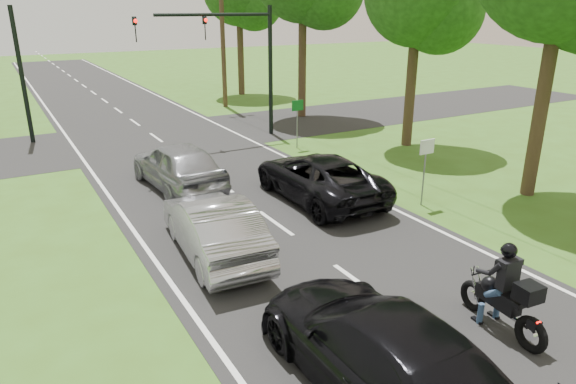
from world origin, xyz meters
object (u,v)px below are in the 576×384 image
object	(u,v)px
motorcycle_rider	(506,297)
silver_sedan	(214,227)
silver_suv	(178,165)
traffic_signal	(234,49)
sign_green	(297,112)
dark_suv	(319,177)
utility_pole_far	(222,22)
sign_white	(426,156)
dark_car_behind	(381,350)

from	to	relation	value
motorcycle_rider	silver_sedan	size ratio (longest dim) A/B	0.47
motorcycle_rider	silver_suv	world-z (taller)	motorcycle_rider
motorcycle_rider	traffic_signal	distance (m)	17.23
traffic_signal	sign_green	size ratio (longest dim) A/B	3.00
silver_suv	motorcycle_rider	bearing A→B (deg)	99.33
dark_suv	utility_pole_far	bearing A→B (deg)	-102.09
sign_green	motorcycle_rider	bearing A→B (deg)	-104.79
utility_pole_far	sign_white	world-z (taller)	utility_pole_far
utility_pole_far	sign_green	bearing A→B (deg)	-96.73
dark_car_behind	utility_pole_far	size ratio (longest dim) A/B	0.53
utility_pole_far	traffic_signal	bearing A→B (deg)	-109.68
silver_sedan	sign_white	bearing A→B (deg)	-175.33
silver_sedan	traffic_signal	xyz separation A→B (m)	(5.62, 11.00, 3.37)
motorcycle_rider	sign_green	distance (m)	14.24
dark_suv	silver_sedan	size ratio (longest dim) A/B	1.17
motorcycle_rider	traffic_signal	bearing A→B (deg)	88.70
silver_suv	sign_green	distance (m)	6.85
sign_green	utility_pole_far	bearing A→B (deg)	83.27
dark_suv	utility_pole_far	size ratio (longest dim) A/B	0.53
silver_sedan	motorcycle_rider	bearing A→B (deg)	126.44
silver_sedan	sign_green	distance (m)	10.77
sign_white	sign_green	distance (m)	8.00
dark_car_behind	traffic_signal	xyz separation A→B (m)	(5.19, 16.88, 3.36)
silver_suv	dark_suv	bearing A→B (deg)	133.19
motorcycle_rider	dark_car_behind	distance (m)	3.12
silver_sedan	sign_white	size ratio (longest dim) A/B	2.15
sign_green	dark_suv	bearing A→B (deg)	-114.79
traffic_signal	dark_suv	bearing A→B (deg)	-97.41
traffic_signal	utility_pole_far	bearing A→B (deg)	70.32
traffic_signal	dark_car_behind	bearing A→B (deg)	-107.08
utility_pole_far	dark_car_behind	bearing A→B (deg)	-107.92
dark_suv	silver_suv	distance (m)	4.86
dark_suv	dark_car_behind	world-z (taller)	dark_car_behind
utility_pole_far	sign_green	world-z (taller)	utility_pole_far
dark_suv	silver_sedan	xyz separation A→B (m)	(-4.46, -2.10, 0.01)
silver_suv	utility_pole_far	world-z (taller)	utility_pole_far
sign_white	sign_green	xyz separation A→B (m)	(0.20, 8.00, 0.00)
traffic_signal	sign_white	bearing A→B (deg)	-82.95
traffic_signal	sign_white	distance (m)	11.39
silver_sedan	sign_white	world-z (taller)	sign_white
silver_suv	sign_white	xyz separation A→B (m)	(6.09, -5.41, 0.77)
utility_pole_far	sign_white	size ratio (longest dim) A/B	4.71
dark_suv	sign_green	xyz separation A→B (m)	(2.72, 5.89, 0.85)
dark_suv	dark_car_behind	xyz separation A→B (m)	(-4.03, -7.97, 0.03)
traffic_signal	sign_green	xyz separation A→B (m)	(1.56, -3.02, -2.54)
motorcycle_rider	sign_green	size ratio (longest dim) A/B	1.00
silver_sedan	utility_pole_far	xyz separation A→B (m)	(8.48, 19.01, 4.32)
silver_suv	sign_green	xyz separation A→B (m)	(6.29, 2.59, 0.77)
silver_suv	sign_white	bearing A→B (deg)	134.30
dark_suv	silver_sedan	world-z (taller)	silver_sedan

